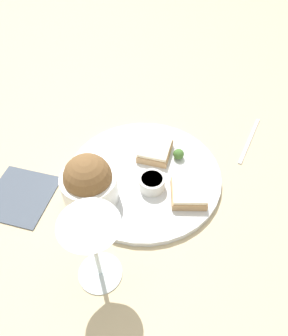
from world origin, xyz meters
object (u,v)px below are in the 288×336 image
fork (250,140)px  wine_glass (93,240)px  sauce_ramekin (152,182)px  napkin (20,195)px  cheese_toast_near (155,150)px  cheese_toast_far (189,193)px  salad_bowl (89,183)px

fork → wine_glass: bearing=-4.0°
sauce_ramekin → napkin: size_ratio=0.30×
napkin → fork: 0.56m
cheese_toast_near → wine_glass: wine_glass is taller
sauce_ramekin → cheese_toast_far: (-0.03, 0.07, -0.00)m
cheese_toast_near → fork: (-0.20, 0.14, -0.02)m
cheese_toast_near → cheese_toast_far: 0.14m
sauce_ramekin → wine_glass: (0.20, 0.05, 0.09)m
wine_glass → cheese_toast_far: bearing=174.2°
wine_glass → fork: (-0.48, 0.03, -0.12)m
salad_bowl → cheese_toast_near: (-0.18, 0.02, -0.04)m
salad_bowl → cheese_toast_near: salad_bowl is taller
napkin → sauce_ramekin: bearing=133.7°
wine_glass → sauce_ramekin: bearing=-166.2°
sauce_ramekin → cheese_toast_near: (-0.08, -0.06, -0.00)m
sauce_ramekin → cheese_toast_near: 0.10m
wine_glass → napkin: wine_glass is taller
cheese_toast_near → fork: 0.25m
salad_bowl → sauce_ramekin: salad_bowl is taller
sauce_ramekin → cheese_toast_near: size_ratio=0.55×
cheese_toast_far → fork: (-0.25, 0.01, -0.02)m
cheese_toast_near → fork: bearing=144.8°
cheese_toast_far → wine_glass: (0.23, -0.02, 0.09)m
cheese_toast_near → napkin: size_ratio=0.54×
wine_glass → fork: wine_glass is taller
sauce_ramekin → cheese_toast_far: bearing=112.8°
cheese_toast_far → wine_glass: 0.25m
cheese_toast_near → sauce_ramekin: bearing=35.5°
salad_bowl → wine_glass: 0.17m
cheese_toast_near → napkin: (0.28, -0.15, -0.02)m
salad_bowl → cheese_toast_far: size_ratio=1.10×
cheese_toast_far → cheese_toast_near: bearing=-110.7°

